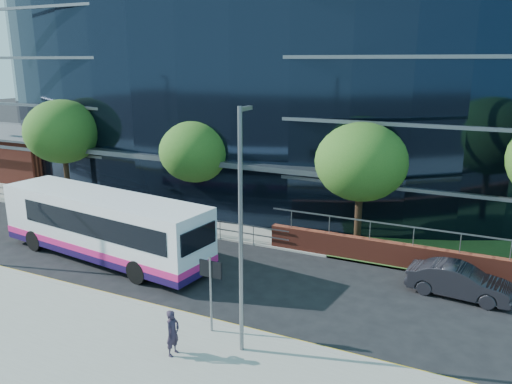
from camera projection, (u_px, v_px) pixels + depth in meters
The scene contains 17 objects.
ground at pixel (139, 292), 21.00m from camera, with size 200.00×200.00×0.00m, color black.
pavement_near at pixel (43, 351), 16.61m from camera, with size 80.00×8.00×0.15m, color gray.
kerb at pixel (123, 300), 20.10m from camera, with size 80.00×0.25×0.16m, color gray.
yellow_line_outer at pixel (126, 300), 20.30m from camera, with size 80.00×0.08×0.01m, color gold.
yellow_line_inner at pixel (129, 298), 20.43m from camera, with size 80.00×0.08×0.01m, color gold.
far_forecourt at pixel (171, 206), 33.08m from camera, with size 50.00×8.00×0.10m, color gray.
glass_office at pixel (261, 79), 38.81m from camera, with size 44.00×23.10×16.00m.
brick_pavilion at pixel (27, 154), 41.42m from camera, with size 8.60×6.66×4.40m.
guard_railings at pixel (105, 207), 30.22m from camera, with size 24.00×0.05×1.10m.
street_sign at pixel (211, 279), 17.19m from camera, with size 0.85×0.09×2.80m.
tree_far_a at pixel (63, 132), 33.00m from camera, with size 4.95×4.95×6.98m.
tree_far_b at pixel (195, 152), 29.46m from camera, with size 4.29×4.29×6.05m.
tree_far_c at pixel (361, 162), 24.79m from camera, with size 4.62×4.62×6.51m.
streetlight_east at pixel (241, 227), 15.47m from camera, with size 0.15×0.77×8.00m.
city_bus at pixel (105, 226), 24.09m from camera, with size 12.10×4.16×3.21m.
parked_car at pixel (459, 281), 20.44m from camera, with size 1.43×4.11×1.35m, color black.
pedestrian at pixel (173, 333), 16.08m from camera, with size 0.57×0.37×1.56m, color #2B2031.
Camera 1 is at (12.72, -15.23, 9.44)m, focal length 35.00 mm.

